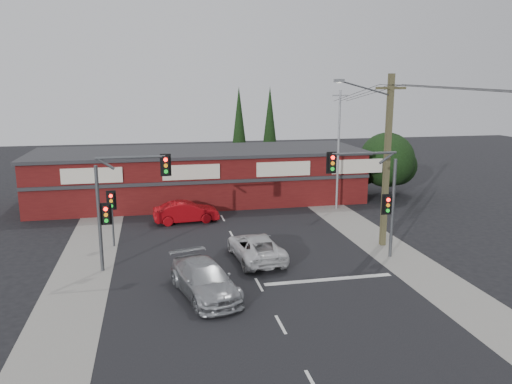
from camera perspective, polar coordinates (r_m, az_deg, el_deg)
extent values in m
plane|color=black|center=(25.60, -0.34, -9.35)|extent=(120.00, 120.00, 0.00)
cube|color=black|center=(30.22, -2.23, -5.92)|extent=(14.00, 70.00, 0.01)
cube|color=gray|center=(30.09, -18.52, -6.64)|extent=(3.00, 70.00, 0.02)
cube|color=gray|center=(32.65, 12.70, -4.83)|extent=(3.00, 70.00, 0.02)
cube|color=silver|center=(25.15, 8.31, -9.85)|extent=(6.50, 0.35, 0.01)
imported|color=silver|center=(27.37, -0.02, -6.33)|extent=(2.72, 5.23, 1.41)
imported|color=#9C9FA1|center=(23.03, -5.90, -9.92)|extent=(3.33, 5.58, 1.51)
imported|color=#9F090F|center=(34.96, -8.00, -2.28)|extent=(4.57, 1.93, 1.47)
cube|color=silver|center=(17.20, 6.55, -20.97)|extent=(0.12, 1.60, 0.01)
cube|color=silver|center=(20.63, 2.84, -14.88)|extent=(0.12, 1.60, 0.01)
cube|color=silver|center=(24.29, 0.34, -10.54)|extent=(0.12, 1.60, 0.01)
cube|color=silver|center=(28.08, -1.45, -7.34)|extent=(0.12, 1.60, 0.01)
cube|color=silver|center=(31.95, -2.79, -4.90)|extent=(0.12, 1.60, 0.01)
cube|color=silver|center=(35.89, -3.83, -2.99)|extent=(0.12, 1.60, 0.01)
cube|color=silver|center=(39.87, -4.66, -1.46)|extent=(0.12, 1.60, 0.01)
cube|color=silver|center=(43.87, -5.34, -0.21)|extent=(0.12, 1.60, 0.01)
cube|color=silver|center=(47.90, -5.90, 0.83)|extent=(0.12, 1.60, 0.01)
cube|color=silver|center=(51.95, -6.38, 1.71)|extent=(0.12, 1.60, 0.01)
cube|color=silver|center=(56.01, -6.79, 2.47)|extent=(0.12, 1.60, 0.01)
cube|color=silver|center=(60.08, -7.14, 3.12)|extent=(0.12, 1.60, 0.01)
cube|color=#4B0F0F|center=(41.18, -6.42, 1.77)|extent=(26.00, 8.00, 4.00)
cube|color=#2D2D30|center=(40.85, -6.49, 4.66)|extent=(26.40, 8.40, 0.25)
cube|color=beige|center=(37.08, -18.25, 1.80)|extent=(4.20, 0.12, 1.10)
cube|color=beige|center=(36.93, -7.40, 2.27)|extent=(4.20, 0.12, 1.10)
cube|color=beige|center=(38.09, 3.17, 2.66)|extent=(4.20, 0.12, 1.10)
cube|color=beige|center=(40.04, 11.50, 2.90)|extent=(4.20, 0.12, 1.10)
cube|color=#2D2D30|center=(37.11, -5.82, 1.10)|extent=(26.00, 0.15, 0.25)
cylinder|color=#2D2116|center=(43.72, 14.55, 0.59)|extent=(0.50, 0.50, 1.80)
sphere|color=black|center=(43.33, 14.71, 3.57)|extent=(4.60, 4.60, 4.60)
sphere|color=black|center=(44.99, 15.82, 2.91)|extent=(3.40, 3.40, 3.40)
sphere|color=black|center=(44.16, 12.34, 2.66)|extent=(2.80, 2.80, 2.80)
cylinder|color=#2D2116|center=(48.77, -1.91, 2.27)|extent=(0.24, 0.24, 2.00)
cone|color=black|center=(48.20, -1.95, 7.55)|extent=(1.80, 1.80, 7.50)
cylinder|color=#2D2116|center=(51.40, 1.56, 2.79)|extent=(0.24, 0.24, 2.00)
cone|color=black|center=(50.86, 1.59, 7.79)|extent=(1.80, 1.80, 7.50)
cylinder|color=#47494C|center=(26.34, -17.48, -3.00)|extent=(0.18, 0.18, 5.50)
cylinder|color=#47494C|center=(25.61, -14.13, 3.86)|extent=(3.40, 0.14, 0.14)
cylinder|color=#47494C|center=(25.73, -16.74, 3.07)|extent=(0.82, 0.14, 0.63)
cube|color=black|center=(25.66, -10.28, 3.03)|extent=(0.32, 0.22, 0.95)
cube|color=black|center=(25.73, -10.29, 3.05)|extent=(0.55, 0.04, 1.15)
cylinder|color=#FF0C07|center=(25.48, -10.30, 3.65)|extent=(0.20, 0.06, 0.20)
cylinder|color=orange|center=(25.53, -10.27, 2.99)|extent=(0.20, 0.06, 0.20)
cylinder|color=#0CE526|center=(25.58, -10.25, 2.32)|extent=(0.20, 0.06, 0.20)
cube|color=black|center=(26.25, -16.75, -2.45)|extent=(0.32, 0.22, 0.95)
cube|color=black|center=(26.31, -16.74, -2.41)|extent=(0.55, 0.04, 1.15)
cylinder|color=#FF0C07|center=(26.05, -16.82, -1.88)|extent=(0.20, 0.06, 0.20)
cylinder|color=orange|center=(26.12, -16.78, -2.52)|extent=(0.20, 0.06, 0.20)
cylinder|color=#0CE526|center=(26.20, -16.74, -3.15)|extent=(0.20, 0.06, 0.20)
cylinder|color=#47494C|center=(28.25, 15.35, -1.86)|extent=(0.18, 0.18, 5.50)
cylinder|color=#47494C|center=(26.91, 12.30, 4.33)|extent=(3.60, 0.14, 0.14)
cylinder|color=#47494C|center=(27.48, 14.68, 3.74)|extent=(0.82, 0.14, 0.63)
cube|color=black|center=(26.29, 8.66, 3.31)|extent=(0.32, 0.22, 0.95)
cube|color=black|center=(26.36, 8.61, 3.33)|extent=(0.55, 0.04, 1.15)
cylinder|color=#FF0C07|center=(26.13, 8.78, 3.91)|extent=(0.20, 0.06, 0.20)
cylinder|color=orange|center=(26.17, 8.76, 3.26)|extent=(0.20, 0.06, 0.20)
cylinder|color=#0CE526|center=(26.22, 8.74, 2.61)|extent=(0.20, 0.06, 0.20)
cube|color=black|center=(28.04, 14.75, -1.41)|extent=(0.32, 0.22, 0.95)
cube|color=black|center=(28.10, 14.68, -1.38)|extent=(0.55, 0.04, 1.15)
cylinder|color=#FF0C07|center=(27.86, 14.90, -0.87)|extent=(0.20, 0.06, 0.20)
cylinder|color=orange|center=(27.92, 14.86, -1.47)|extent=(0.20, 0.06, 0.20)
cylinder|color=#0CE526|center=(27.99, 14.83, -2.07)|extent=(0.20, 0.06, 0.20)
cylinder|color=#47494C|center=(30.48, -16.07, -3.31)|extent=(0.12, 0.12, 3.00)
cube|color=black|center=(30.17, -16.21, -0.93)|extent=(0.32, 0.22, 0.95)
cube|color=black|center=(30.24, -16.20, -0.90)|extent=(0.55, 0.04, 1.15)
cylinder|color=#FF0C07|center=(29.98, -16.27, -0.43)|extent=(0.20, 0.06, 0.20)
cylinder|color=orange|center=(30.05, -16.23, -0.99)|extent=(0.20, 0.06, 0.20)
cylinder|color=#0CE526|center=(30.11, -16.20, -1.54)|extent=(0.20, 0.06, 0.20)
cube|color=brown|center=(29.79, 14.72, 3.30)|extent=(0.30, 0.30, 10.00)
cube|color=brown|center=(29.47, 15.17, 11.39)|extent=(1.80, 0.14, 0.14)
cylinder|color=#47494C|center=(28.65, 12.39, 11.52)|extent=(3.23, 0.39, 0.89)
cube|color=slate|center=(27.90, 9.48, 12.45)|extent=(0.55, 0.25, 0.18)
cylinder|color=silver|center=(27.90, 9.47, 12.24)|extent=(0.28, 0.28, 0.05)
cylinder|color=gray|center=(38.22, 9.38, 4.67)|extent=(0.16, 0.16, 9.00)
cube|color=gray|center=(37.91, 9.60, 10.82)|extent=(1.20, 0.10, 0.10)
cylinder|color=black|center=(33.42, 11.07, 10.95)|extent=(0.73, 9.01, 1.22)
cylinder|color=black|center=(20.49, 25.78, 10.31)|extent=(0.32, 20.00, 0.52)
cylinder|color=black|center=(33.65, 12.03, 10.91)|extent=(0.52, 9.00, 1.22)
cylinder|color=black|center=(33.89, 12.96, 10.88)|extent=(0.31, 9.00, 1.22)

